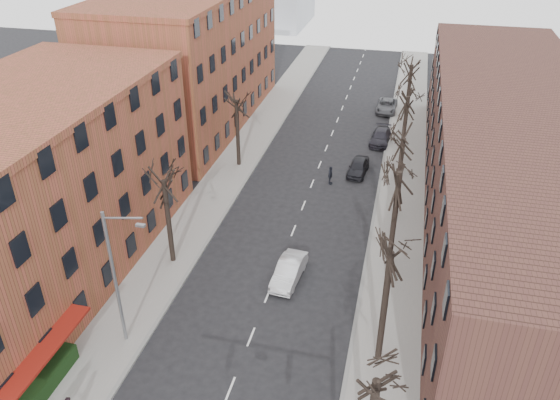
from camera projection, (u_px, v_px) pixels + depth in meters
The scene contains 20 objects.
sidewalk_left at pixel (238, 160), 53.86m from camera, with size 4.00×90.00×0.15m, color gray.
sidewalk_right at pixel (403, 178), 50.61m from camera, with size 4.00×90.00×0.15m, color gray.
building_left_near at pixel (27, 196), 35.69m from camera, with size 12.00×26.00×12.00m, color brown.
building_left_far at pixel (190, 60), 59.56m from camera, with size 12.00×28.00×14.00m, color brown.
building_right at pixel (512, 162), 42.31m from camera, with size 12.00×50.00×10.00m, color #482921.
awning_left at pixel (55, 385), 29.80m from camera, with size 1.20×7.00×0.15m, color maroon.
hedge at pixel (40, 390), 28.65m from camera, with size 0.80×6.00×1.00m, color black.
tree_right_b at pixel (378, 359), 31.40m from camera, with size 5.20×5.20×10.80m, color black, non-canonical shape.
tree_right_c at pixel (387, 275), 38.12m from camera, with size 5.20×5.20×11.60m, color black, non-canonical shape.
tree_right_d at pixel (394, 217), 44.85m from camera, with size 5.20×5.20×10.00m, color black, non-canonical shape.
tree_right_e at pixel (399, 173), 51.57m from camera, with size 5.20×5.20×10.80m, color black, non-canonical shape.
tree_right_f at pixel (403, 140), 58.30m from camera, with size 5.20×5.20×11.60m, color black, non-canonical shape.
tree_left_a at pixel (173, 261), 39.52m from camera, with size 5.20×5.20×9.50m, color black, non-canonical shape.
tree_left_b at pixel (239, 166), 52.97m from camera, with size 5.20×5.20×9.50m, color black, non-canonical shape.
streetlight at pixel (117, 274), 30.16m from camera, with size 2.45×0.22×9.03m.
silver_sedan at pixel (289, 271), 37.36m from camera, with size 1.54×4.41×1.45m, color silver.
parked_car_near at pixel (358, 167), 51.17m from camera, with size 1.64×4.07×1.39m, color black.
parked_car_mid at pixel (381, 137), 57.26m from camera, with size 1.88×4.62×1.34m, color #222129.
parked_car_far at pixel (387, 106), 65.25m from camera, with size 2.25×4.88×1.35m, color #4E5055.
pedestrian_crossing at pixel (330, 175), 49.32m from camera, with size 1.01×0.42×1.73m, color black.
Camera 1 is at (7.40, -11.24, 23.70)m, focal length 35.00 mm.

